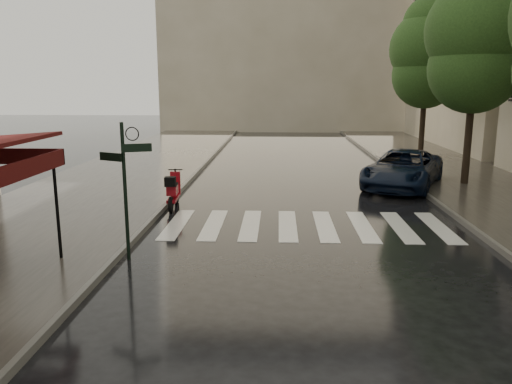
{
  "coord_description": "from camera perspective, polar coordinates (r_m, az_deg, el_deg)",
  "views": [
    {
      "loc": [
        2.16,
        -7.61,
        3.85
      ],
      "look_at": [
        1.65,
        3.92,
        1.4
      ],
      "focal_mm": 35.0,
      "sensor_mm": 36.0,
      "label": 1
    }
  ],
  "objects": [
    {
      "name": "ground",
      "position": [
        8.8,
        -12.33,
        -14.26
      ],
      "size": [
        120.0,
        120.0,
        0.0
      ],
      "primitive_type": "plane",
      "color": "black",
      "rests_on": "ground"
    },
    {
      "name": "sidewalk_near",
      "position": [
        21.06,
        -15.94,
        1.15
      ],
      "size": [
        6.0,
        60.0,
        0.12
      ],
      "primitive_type": "cube",
      "color": "#38332D",
      "rests_on": "ground"
    },
    {
      "name": "sidewalk_far",
      "position": [
        21.55,
        24.55,
        0.76
      ],
      "size": [
        5.5,
        60.0,
        0.12
      ],
      "primitive_type": "cube",
      "color": "#38332D",
      "rests_on": "ground"
    },
    {
      "name": "curb_near",
      "position": [
        20.3,
        -7.75,
        1.16
      ],
      "size": [
        0.12,
        60.0,
        0.16
      ],
      "primitive_type": "cube",
      "color": "#595651",
      "rests_on": "ground"
    },
    {
      "name": "curb_far",
      "position": [
        20.66,
        17.34,
        0.91
      ],
      "size": [
        0.12,
        60.0,
        0.16
      ],
      "primitive_type": "cube",
      "color": "#595651",
      "rests_on": "ground"
    },
    {
      "name": "crosswalk",
      "position": [
        14.17,
        5.76,
        -3.82
      ],
      "size": [
        7.85,
        3.2,
        0.01
      ],
      "color": "silver",
      "rests_on": "ground"
    },
    {
      "name": "signpost",
      "position": [
        11.31,
        -14.75,
        1.31
      ],
      "size": [
        1.17,
        0.29,
        3.1
      ],
      "color": "black",
      "rests_on": "ground"
    },
    {
      "name": "backdrop_building",
      "position": [
        46.03,
        3.8,
        19.64
      ],
      "size": [
        22.0,
        6.0,
        20.0
      ],
      "primitive_type": "cube",
      "color": "tan",
      "rests_on": "ground"
    },
    {
      "name": "tree_mid",
      "position": [
        21.01,
        23.93,
        15.76
      ],
      "size": [
        3.8,
        3.8,
        8.34
      ],
      "color": "black",
      "rests_on": "sidewalk_far"
    },
    {
      "name": "tree_far",
      "position": [
        27.71,
        18.98,
        14.69
      ],
      "size": [
        3.8,
        3.8,
        8.16
      ],
      "color": "black",
      "rests_on": "sidewalk_far"
    },
    {
      "name": "scooter",
      "position": [
        16.23,
        -9.44,
        0.05
      ],
      "size": [
        0.48,
        1.77,
        1.16
      ],
      "rotation": [
        0.0,
        0.0,
        0.06
      ],
      "color": "black",
      "rests_on": "ground"
    },
    {
      "name": "parked_car",
      "position": [
        20.12,
        16.45,
        2.55
      ],
      "size": [
        4.35,
        5.71,
        1.44
      ],
      "primitive_type": "imported",
      "rotation": [
        0.0,
        0.0,
        -0.44
      ],
      "color": "black",
      "rests_on": "ground"
    }
  ]
}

